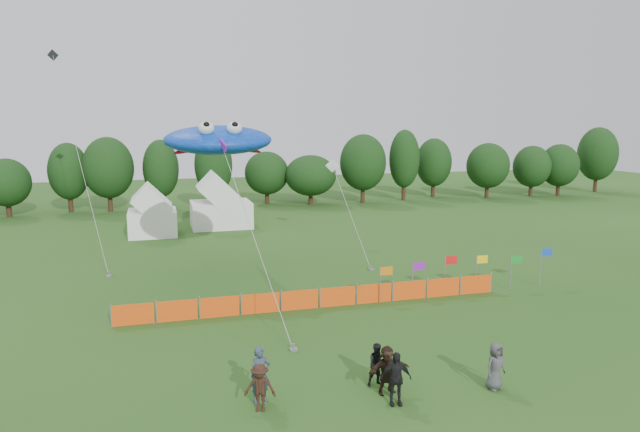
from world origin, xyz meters
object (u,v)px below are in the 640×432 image
object	(u,v)px
barrier_fence	(319,298)
tent_right	(221,206)
tent_left	(152,215)
spectator_f	(387,370)
spectator_b	(378,365)
spectator_c	(260,388)
spectator_a	(260,375)
stingray_kite	(218,140)
spectator_d	(395,378)
spectator_e	(495,366)

from	to	relation	value
barrier_fence	tent_right	bearing A→B (deg)	95.21
tent_right	barrier_fence	world-z (taller)	tent_right
tent_left	barrier_fence	size ratio (longest dim) A/B	0.20
spectator_f	spectator_b	bearing A→B (deg)	89.71
barrier_fence	spectator_f	bearing A→B (deg)	-91.64
spectator_c	spectator_f	world-z (taller)	spectator_f
tent_right	spectator_c	world-z (taller)	tent_right
spectator_b	spectator_c	world-z (taller)	spectator_c
spectator_a	stingray_kite	distance (m)	18.40
spectator_f	tent_left	bearing A→B (deg)	95.47
tent_left	barrier_fence	bearing A→B (deg)	-69.76
spectator_d	spectator_f	size ratio (longest dim) A/B	1.07
spectator_b	spectator_a	bearing A→B (deg)	-177.49
spectator_a	tent_left	bearing A→B (deg)	89.58
tent_right	spectator_b	distance (m)	33.32
spectator_c	spectator_e	distance (m)	8.28
spectator_b	spectator_e	distance (m)	4.12
spectator_c	spectator_a	bearing A→B (deg)	98.09
tent_right	stingray_kite	distance (m)	17.67
spectator_f	stingray_kite	size ratio (longest dim) A/B	0.08
spectator_d	spectator_f	distance (m)	0.84
spectator_d	tent_right	bearing A→B (deg)	103.75
stingray_kite	barrier_fence	bearing A→B (deg)	-63.17
spectator_d	stingray_kite	distance (m)	20.09
spectator_c	spectator_f	size ratio (longest dim) A/B	0.94
spectator_f	barrier_fence	bearing A→B (deg)	79.86
tent_right	spectator_c	distance (m)	33.99
tent_right	spectator_a	xyz separation A→B (m)	(-2.39, -33.25, -0.95)
tent_left	tent_right	distance (m)	6.34
tent_left	spectator_a	world-z (taller)	tent_left
spectator_a	spectator_e	world-z (taller)	spectator_a
tent_right	spectator_e	distance (m)	35.13
tent_left	barrier_fence	xyz separation A→B (m)	(8.13, -22.05, -1.25)
spectator_f	spectator_a	bearing A→B (deg)	163.43
spectator_b	stingray_kite	size ratio (longest dim) A/B	0.07
tent_right	barrier_fence	xyz separation A→B (m)	(2.22, -24.33, -1.40)
barrier_fence	stingray_kite	distance (m)	11.82
spectator_e	stingray_kite	size ratio (longest dim) A/B	0.08
spectator_a	spectator_d	world-z (taller)	spectator_a
spectator_c	spectator_f	xyz separation A→B (m)	(4.46, 0.02, 0.05)
tent_right	barrier_fence	distance (m)	24.47
spectator_a	spectator_b	distance (m)	4.24
spectator_d	stingray_kite	size ratio (longest dim) A/B	0.09
spectator_a	stingray_kite	size ratio (longest dim) A/B	0.09
barrier_fence	spectator_c	bearing A→B (deg)	-116.33
spectator_d	spectator_f	world-z (taller)	spectator_d
tent_left	spectator_c	world-z (taller)	tent_left
tent_left	spectator_d	bearing A→B (deg)	-76.46
spectator_a	spectator_d	bearing A→B (deg)	-25.63
tent_left	barrier_fence	distance (m)	23.54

